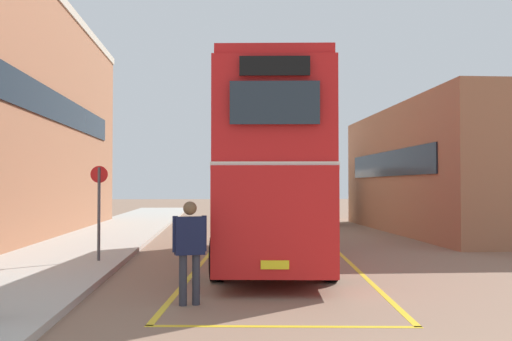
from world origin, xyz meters
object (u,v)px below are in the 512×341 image
at_px(double_decker_bus, 272,169).
at_px(bus_stop_sign, 99,203).
at_px(single_deck_bus, 298,193).
at_px(pedestrian_boarding, 190,244).

distance_m(double_decker_bus, bus_stop_sign, 4.67).
relative_size(single_deck_bus, bus_stop_sign, 3.91).
height_order(double_decker_bus, pedestrian_boarding, double_decker_bus).
distance_m(double_decker_bus, single_deck_bus, 18.69).
xyz_separation_m(pedestrian_boarding, bus_stop_sign, (-2.56, 5.06, 0.57)).
relative_size(double_decker_bus, single_deck_bus, 1.10).
height_order(pedestrian_boarding, bus_stop_sign, bus_stop_sign).
bearing_deg(single_deck_bus, pedestrian_boarding, -102.62).
distance_m(single_deck_bus, bus_stop_sign, 20.44).
bearing_deg(single_deck_bus, double_decker_bus, -100.37).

